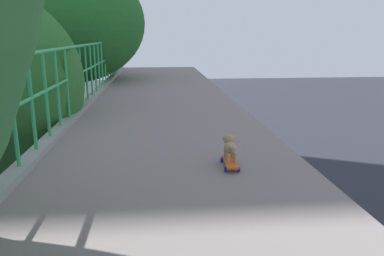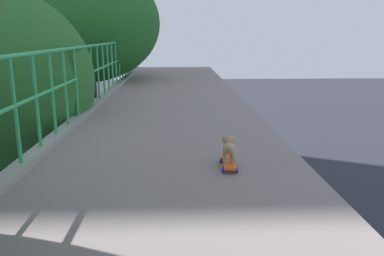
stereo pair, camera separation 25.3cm
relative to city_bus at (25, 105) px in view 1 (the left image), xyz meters
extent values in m
cube|color=black|center=(10.65, -26.60, 4.00)|extent=(3.30, 0.06, 0.00)
cylinder|color=#31AB5F|center=(9.02, -26.71, 4.67)|extent=(0.04, 0.04, 1.18)
cylinder|color=#31AB5F|center=(9.02, -26.08, 4.67)|extent=(0.04, 0.04, 1.18)
cylinder|color=#31AB5F|center=(9.02, -25.45, 4.67)|extent=(0.04, 0.04, 1.18)
cylinder|color=#31AB5F|center=(9.02, -24.82, 4.67)|extent=(0.04, 0.04, 1.18)
cylinder|color=#31AB5F|center=(9.02, -24.19, 4.67)|extent=(0.04, 0.04, 1.18)
cylinder|color=#31AB5F|center=(9.02, -23.56, 4.67)|extent=(0.04, 0.04, 1.18)
cylinder|color=#31AB5F|center=(9.02, -22.93, 4.67)|extent=(0.04, 0.04, 1.18)
cylinder|color=#31AB5F|center=(9.02, -22.30, 4.67)|extent=(0.04, 0.04, 1.18)
cylinder|color=#31AB5F|center=(9.02, -21.67, 4.67)|extent=(0.04, 0.04, 1.18)
cylinder|color=#31AB5F|center=(9.02, -21.05, 4.67)|extent=(0.04, 0.04, 1.18)
cylinder|color=#31AB5F|center=(9.02, -20.42, 4.67)|extent=(0.04, 0.04, 1.18)
cylinder|color=#31AB5F|center=(9.02, -19.79, 4.67)|extent=(0.04, 0.04, 1.18)
cylinder|color=#31AB5F|center=(9.02, -19.16, 4.67)|extent=(0.04, 0.04, 1.18)
cylinder|color=#31AB5F|center=(9.02, -18.53, 4.67)|extent=(0.04, 0.04, 1.18)
cylinder|color=#31AB5F|center=(9.02, -17.90, 4.67)|extent=(0.04, 0.04, 1.18)
cylinder|color=#31AB5F|center=(9.02, -17.27, 4.67)|extent=(0.04, 0.04, 1.18)
cylinder|color=#31AB5F|center=(9.02, -16.64, 4.67)|extent=(0.04, 0.04, 1.18)
cylinder|color=#31AB5F|center=(9.02, -16.01, 4.67)|extent=(0.04, 0.04, 1.18)
cylinder|color=#31AB5F|center=(9.02, -15.38, 4.67)|extent=(0.04, 0.04, 1.18)
cylinder|color=#31AB5F|center=(9.02, -14.76, 4.67)|extent=(0.04, 0.04, 1.18)
cylinder|color=#31AB5F|center=(9.02, -14.13, 4.67)|extent=(0.04, 0.04, 1.18)
cylinder|color=black|center=(4.67, -17.25, -1.42)|extent=(0.23, 0.67, 0.67)
cube|color=#1F4993|center=(0.00, 0.00, -0.08)|extent=(2.42, 11.11, 2.79)
cube|color=black|center=(0.00, 0.00, 0.41)|extent=(2.44, 10.23, 0.70)
cylinder|color=black|center=(1.16, 3.89, -1.27)|extent=(0.28, 0.96, 0.96)
cylinder|color=black|center=(-1.16, 3.89, -1.27)|extent=(0.28, 0.96, 0.96)
cylinder|color=black|center=(1.16, -3.06, -1.27)|extent=(0.28, 0.96, 0.96)
cylinder|color=brown|center=(7.70, -17.73, 1.36)|extent=(0.54, 0.54, 6.23)
ellipsoid|color=#226426|center=(7.70, -17.73, 5.86)|extent=(5.04, 5.04, 3.94)
cube|color=#E95A1B|center=(11.38, -26.73, 4.07)|extent=(0.16, 0.51, 0.02)
cylinder|color=#1F1BBA|center=(11.46, -26.57, 4.03)|extent=(0.03, 0.06, 0.06)
cylinder|color=#1F1BBA|center=(11.31, -26.56, 4.03)|extent=(0.03, 0.06, 0.06)
cylinder|color=#1F1BBA|center=(11.45, -26.90, 4.03)|extent=(0.03, 0.06, 0.06)
cylinder|color=#1F1BBA|center=(11.29, -26.89, 4.03)|extent=(0.03, 0.06, 0.06)
cylinder|color=tan|center=(11.42, -26.63, 4.14)|extent=(0.04, 0.04, 0.11)
cylinder|color=tan|center=(11.34, -26.62, 4.14)|extent=(0.04, 0.04, 0.11)
cylinder|color=tan|center=(11.41, -26.83, 4.14)|extent=(0.04, 0.04, 0.11)
cylinder|color=tan|center=(11.33, -26.82, 4.14)|extent=(0.04, 0.04, 0.11)
ellipsoid|color=tan|center=(11.38, -26.72, 4.23)|extent=(0.15, 0.27, 0.12)
sphere|color=tan|center=(11.38, -26.61, 4.29)|extent=(0.13, 0.13, 0.13)
ellipsoid|color=tan|center=(11.39, -26.55, 4.28)|extent=(0.05, 0.06, 0.04)
sphere|color=tan|center=(11.43, -26.61, 4.31)|extent=(0.06, 0.06, 0.06)
sphere|color=tan|center=(11.33, -26.61, 4.31)|extent=(0.06, 0.06, 0.06)
sphere|color=tan|center=(11.37, -26.86, 4.27)|extent=(0.06, 0.06, 0.06)
camera|label=1|loc=(10.55, -30.77, 5.49)|focal=34.95mm
camera|label=2|loc=(10.80, -30.78, 5.49)|focal=34.95mm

